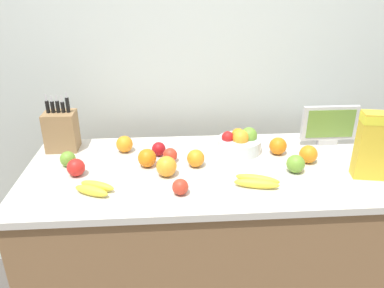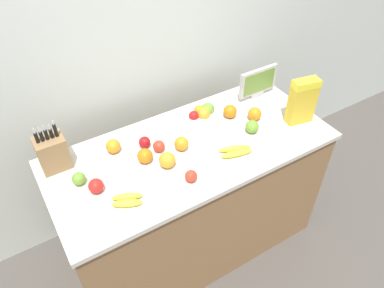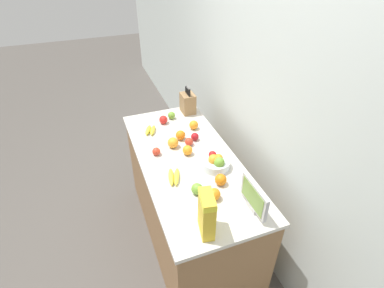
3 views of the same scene
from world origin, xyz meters
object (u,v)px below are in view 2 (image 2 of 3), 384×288
(banana_bunch_left, at_px, (236,151))
(orange_front_left, at_px, (145,156))
(orange_back_center, at_px, (113,146))
(banana_bunch_right, at_px, (127,200))
(knife_block, at_px, (52,152))
(fruit_bowl, at_px, (202,116))
(orange_near_bowl, at_px, (230,111))
(apple_by_knife_block, at_px, (79,179))
(apple_front, at_px, (145,142))
(apple_near_bananas, at_px, (159,146))
(apple_rightmost, at_px, (191,176))
(orange_front_right, at_px, (181,144))
(apple_middle, at_px, (96,186))
(orange_front_center, at_px, (167,160))
(cereal_box, at_px, (303,99))
(apple_leftmost, at_px, (252,127))
(orange_mid_right, at_px, (255,114))
(small_monitor, at_px, (258,82))

(banana_bunch_left, distance_m, orange_front_left, 0.50)
(orange_back_center, bearing_deg, banana_bunch_left, -32.68)
(banana_bunch_right, xyz_separation_m, orange_front_left, (0.20, 0.21, 0.02))
(knife_block, height_order, fruit_bowl, knife_block)
(knife_block, bearing_deg, banana_bunch_left, -25.62)
(banana_bunch_right, bearing_deg, orange_near_bowl, 19.91)
(banana_bunch_right, xyz_separation_m, apple_by_knife_block, (-0.16, 0.24, 0.02))
(apple_front, relative_size, apple_near_bananas, 0.99)
(apple_rightmost, height_order, orange_front_right, orange_front_right)
(apple_middle, bearing_deg, orange_front_center, -4.17)
(cereal_box, height_order, apple_leftmost, cereal_box)
(banana_bunch_right, relative_size, orange_front_center, 1.90)
(orange_mid_right, bearing_deg, orange_front_left, 178.99)
(orange_back_center, bearing_deg, apple_middle, -129.09)
(fruit_bowl, xyz_separation_m, orange_mid_right, (0.29, -0.14, -0.01))
(knife_block, height_order, apple_leftmost, knife_block)
(orange_front_left, relative_size, orange_mid_right, 1.01)
(fruit_bowl, bearing_deg, banana_bunch_left, -88.19)
(apple_by_knife_block, bearing_deg, orange_back_center, 28.82)
(banana_bunch_left, height_order, orange_near_bowl, orange_near_bowl)
(cereal_box, xyz_separation_m, fruit_bowl, (-0.52, 0.29, -0.11))
(apple_front, distance_m, orange_mid_right, 0.70)
(apple_by_knife_block, bearing_deg, orange_near_bowl, 3.27)
(small_monitor, height_order, cereal_box, cereal_box)
(apple_by_knife_block, xyz_separation_m, apple_front, (0.41, 0.08, -0.00))
(cereal_box, distance_m, orange_front_center, 0.89)
(apple_near_bananas, xyz_separation_m, orange_near_bowl, (0.52, 0.05, 0.01))
(small_monitor, relative_size, orange_mid_right, 3.41)
(apple_front, relative_size, apple_middle, 0.86)
(apple_near_bananas, bearing_deg, orange_front_left, -159.71)
(banana_bunch_left, height_order, orange_front_left, orange_front_left)
(apple_rightmost, bearing_deg, banana_bunch_left, 8.06)
(cereal_box, xyz_separation_m, banana_bunch_right, (-1.16, -0.05, -0.14))
(orange_front_center, bearing_deg, apple_front, 99.85)
(apple_by_knife_block, bearing_deg, fruit_bowl, 6.99)
(apple_near_bananas, xyz_separation_m, orange_front_center, (-0.02, -0.13, 0.01))
(banana_bunch_right, relative_size, apple_leftmost, 2.11)
(cereal_box, relative_size, banana_bunch_right, 1.71)
(banana_bunch_right, relative_size, apple_rightmost, 2.60)
(apple_near_bananas, distance_m, orange_back_center, 0.25)
(apple_rightmost, xyz_separation_m, orange_front_right, (0.08, 0.23, 0.01))
(banana_bunch_left, height_order, apple_by_knife_block, apple_by_knife_block)
(fruit_bowl, relative_size, orange_front_right, 2.65)
(small_monitor, bearing_deg, orange_back_center, -179.22)
(small_monitor, height_order, apple_near_bananas, small_monitor)
(banana_bunch_right, distance_m, apple_by_knife_block, 0.29)
(apple_front, bearing_deg, orange_front_left, -114.68)
(banana_bunch_right, xyz_separation_m, apple_front, (0.25, 0.32, 0.01))
(apple_leftmost, bearing_deg, orange_front_center, 179.26)
(fruit_bowl, distance_m, banana_bunch_right, 0.73)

